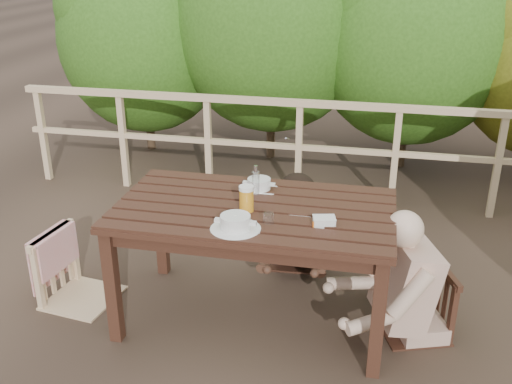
% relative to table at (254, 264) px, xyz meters
% --- Properties ---
extents(ground, '(60.00, 60.00, 0.00)m').
position_rel_table_xyz_m(ground, '(0.00, 0.00, -0.40)').
color(ground, '#453427').
rests_on(ground, ground).
extents(table, '(1.75, 0.98, 0.81)m').
position_rel_table_xyz_m(table, '(0.00, 0.00, 0.00)').
color(table, black).
rests_on(table, ground).
extents(chair_left, '(0.53, 0.53, 0.94)m').
position_rel_table_xyz_m(chair_left, '(-1.24, -0.05, 0.07)').
color(chair_left, tan).
rests_on(chair_left, ground).
extents(chair_far, '(0.46, 0.46, 0.87)m').
position_rel_table_xyz_m(chair_far, '(0.17, 0.81, 0.03)').
color(chair_far, black).
rests_on(chair_far, ground).
extents(chair_right, '(0.54, 0.54, 0.84)m').
position_rel_table_xyz_m(chair_right, '(1.04, 0.07, 0.02)').
color(chair_right, black).
rests_on(chair_right, ground).
extents(woman, '(0.52, 0.63, 1.21)m').
position_rel_table_xyz_m(woman, '(0.17, 0.83, 0.20)').
color(woman, black).
rests_on(woman, ground).
extents(diner_right, '(0.86, 0.78, 1.43)m').
position_rel_table_xyz_m(diner_right, '(1.07, 0.07, 0.31)').
color(diner_right, tan).
rests_on(diner_right, ground).
extents(railing, '(5.60, 0.10, 1.01)m').
position_rel_table_xyz_m(railing, '(0.00, 2.00, 0.10)').
color(railing, tan).
rests_on(railing, ground).
extents(soup_near, '(0.30, 0.30, 0.10)m').
position_rel_table_xyz_m(soup_near, '(-0.04, -0.33, 0.45)').
color(soup_near, silver).
rests_on(soup_near, table).
extents(soup_far, '(0.26, 0.26, 0.09)m').
position_rel_table_xyz_m(soup_far, '(-0.03, 0.29, 0.45)').
color(soup_far, silver).
rests_on(soup_far, table).
extents(beer_glass, '(0.09, 0.09, 0.18)m').
position_rel_table_xyz_m(beer_glass, '(-0.03, -0.07, 0.49)').
color(beer_glass, gold).
rests_on(beer_glass, table).
extents(bottle, '(0.05, 0.05, 0.22)m').
position_rel_table_xyz_m(bottle, '(-0.03, 0.18, 0.51)').
color(bottle, white).
rests_on(bottle, table).
extents(tumbler, '(0.07, 0.07, 0.08)m').
position_rel_table_xyz_m(tumbler, '(0.13, -0.21, 0.44)').
color(tumbler, silver).
rests_on(tumbler, table).
extents(butter_tub, '(0.15, 0.12, 0.06)m').
position_rel_table_xyz_m(butter_tub, '(0.45, -0.15, 0.43)').
color(butter_tub, white).
rests_on(butter_tub, table).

